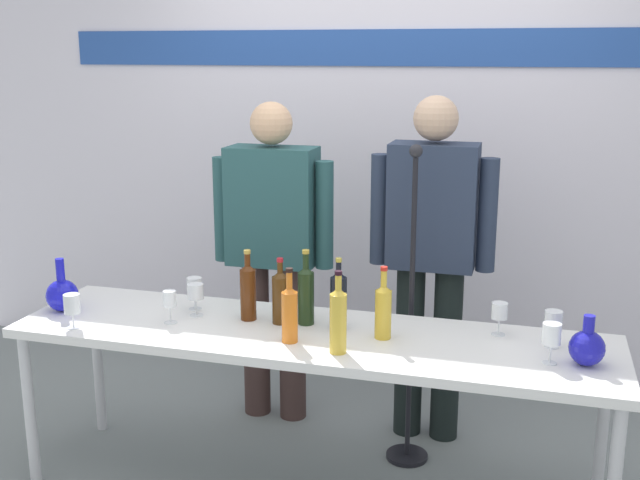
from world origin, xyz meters
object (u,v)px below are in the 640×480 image
wine_bottle_2 (338,299)px  microphone_stand (410,360)px  wine_bottle_6 (248,290)px  wine_glass_right_2 (499,312)px  presenter_right (431,248)px  wine_glass_right_0 (553,322)px  wine_glass_left_0 (196,292)px  presenter_left (273,241)px  wine_bottle_4 (280,295)px  decanter_blue_right (587,347)px  wine_glass_right_1 (552,335)px  wine_glass_left_1 (194,287)px  wine_glass_left_2 (170,300)px  wine_bottle_0 (306,293)px  wine_bottle_3 (383,309)px  wine_bottle_1 (338,318)px  decanter_blue_left (62,294)px  wine_glass_left_3 (72,305)px  wine_bottle_5 (290,312)px  display_table (310,345)px

wine_bottle_2 → microphone_stand: size_ratio=0.20×
wine_bottle_6 → wine_glass_right_2: wine_bottle_6 is taller
presenter_right → wine_glass_right_0: (0.57, -0.58, -0.12)m
microphone_stand → wine_glass_left_0: bearing=-158.4°
presenter_left → microphone_stand: bearing=-19.3°
presenter_left → wine_bottle_4: (0.25, -0.61, -0.08)m
decanter_blue_right → wine_glass_right_1: size_ratio=1.23×
presenter_right → wine_glass_left_1: bearing=-151.2°
wine_glass_left_1 → wine_glass_right_0: bearing=-1.2°
presenter_right → wine_glass_left_0: bearing=-146.7°
wine_glass_left_2 → wine_bottle_6: bearing=23.6°
wine_glass_left_2 → wine_bottle_4: bearing=15.8°
decanter_blue_right → wine_glass_left_1: bearing=173.7°
wine_bottle_0 → wine_bottle_3: wine_bottle_0 is taller
wine_bottle_1 → wine_bottle_2: bearing=104.4°
decanter_blue_left → wine_glass_left_2: (0.54, -0.01, 0.03)m
decanter_blue_left → wine_glass_left_3: decanter_blue_left is taller
wine_bottle_2 → wine_bottle_5: size_ratio=1.00×
wine_glass_right_1 → wine_glass_right_2: (-0.21, 0.26, -0.01)m
decanter_blue_right → wine_glass_right_1: 0.14m
wine_bottle_0 → wine_glass_left_0: wine_bottle_0 is taller
wine_bottle_3 → wine_glass_right_0: 0.68m
presenter_left → wine_glass_right_2: bearing=-23.2°
wine_bottle_0 → wine_glass_right_2: (0.81, 0.09, -0.04)m
display_table → presenter_left: size_ratio=1.53×
wine_glass_left_3 → wine_bottle_5: bearing=6.1°
decanter_blue_right → wine_bottle_2: wine_bottle_2 is taller
presenter_right → wine_glass_right_1: bearing=-53.3°
wine_glass_left_3 → wine_glass_left_2: bearing=24.8°
wine_glass_right_0 → wine_glass_right_1: (-0.01, -0.17, 0.01)m
wine_glass_right_1 → microphone_stand: (-0.61, 0.49, -0.37)m
wine_bottle_1 → wine_glass_right_2: size_ratio=2.39×
wine_bottle_6 → wine_glass_right_0: wine_bottle_6 is taller
presenter_right → display_table: bearing=-120.5°
wine_glass_left_2 → decanter_blue_right: bearing=0.3°
display_table → decanter_blue_left: decanter_blue_left is taller
wine_glass_right_1 → wine_glass_right_2: wine_glass_right_1 is taller
wine_bottle_1 → wine_glass_left_0: size_ratio=2.28×
wine_glass_right_1 → decanter_blue_left: bearing=179.4°
wine_bottle_5 → wine_glass_right_2: wine_bottle_5 is taller
wine_bottle_5 → wine_bottle_0: bearing=89.9°
wine_bottle_1 → wine_glass_left_2: (-0.79, 0.13, -0.04)m
wine_bottle_3 → wine_glass_left_1: bearing=172.4°
display_table → wine_glass_left_1: size_ratio=17.02×
display_table → wine_bottle_0: 0.22m
wine_glass_right_2 → microphone_stand: microphone_stand is taller
wine_bottle_4 → wine_bottle_0: bearing=11.5°
wine_bottle_0 → wine_glass_left_0: (-0.50, -0.03, -0.03)m
wine_bottle_4 → wine_bottle_5: size_ratio=0.94×
presenter_right → wine_glass_left_0: presenter_right is taller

